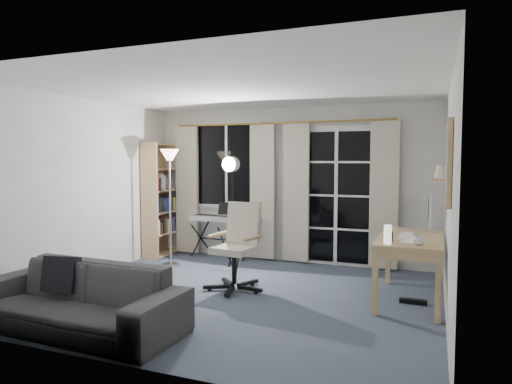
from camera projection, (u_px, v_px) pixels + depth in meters
floor at (238, 296)px, 5.34m from camera, size 4.50×4.00×0.02m
window at (227, 165)px, 7.45m from camera, size 1.20×0.08×1.40m
french_door at (336, 197)px, 6.82m from camera, size 1.32×0.09×2.11m
curtains at (278, 191)px, 7.05m from camera, size 3.60×0.07×2.13m
bookshelf at (161, 202)px, 7.59m from camera, size 0.33×0.87×1.86m
torchiere_lamp at (170, 172)px, 6.74m from camera, size 0.28×0.28×1.74m
keyboard_piano at (225, 220)px, 7.22m from camera, size 1.18×0.60×0.84m
studio_light at (231, 177)px, 6.42m from camera, size 0.30×0.33×1.67m
office_chair at (239, 238)px, 5.61m from camera, size 0.72×0.73×1.06m
desk at (410, 245)px, 5.09m from camera, size 0.69×1.36×0.72m
monitor at (430, 209)px, 5.41m from camera, size 0.17×0.52×0.45m
desk_clutter at (403, 254)px, 4.91m from camera, size 0.43×0.82×0.92m
mug at (419, 239)px, 4.58m from camera, size 0.12×0.09×0.12m
wall_mirror at (448, 163)px, 4.09m from camera, size 0.04×0.94×0.74m
framed_print at (447, 158)px, 4.92m from camera, size 0.03×0.42×0.32m
wall_shelf at (439, 174)px, 5.42m from camera, size 0.16×0.30×0.18m
sofa at (76, 287)px, 4.22m from camera, size 2.07×0.66×0.80m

